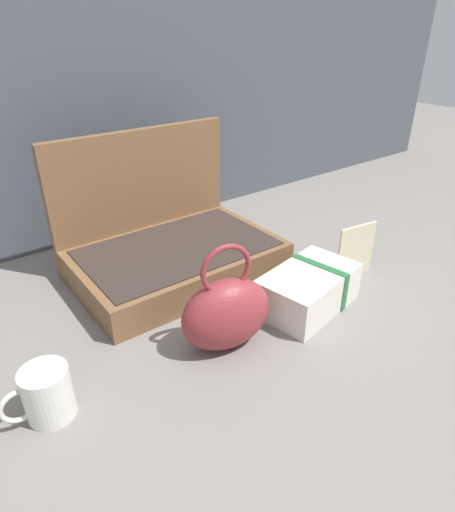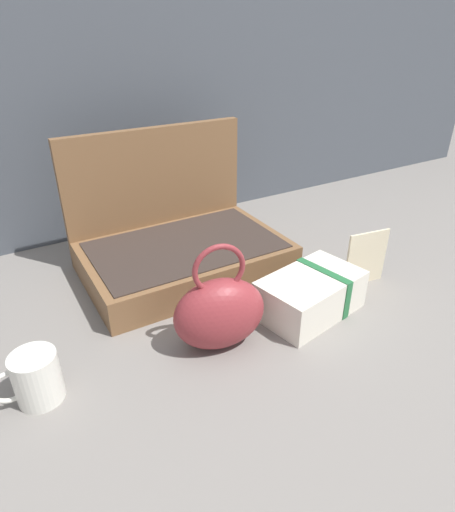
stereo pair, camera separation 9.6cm
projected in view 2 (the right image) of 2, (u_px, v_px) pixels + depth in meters
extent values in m
plane|color=slate|center=(225.00, 306.00, 1.05)|extent=(6.00, 6.00, 0.00)
cube|color=brown|center=(186.00, 259.00, 1.17)|extent=(0.52, 0.33, 0.08)
cube|color=#332823|center=(185.00, 245.00, 1.14)|extent=(0.48, 0.30, 0.00)
cube|color=brown|center=(157.00, 191.00, 1.23)|extent=(0.52, 0.02, 0.35)
ellipsoid|color=maroon|center=(220.00, 314.00, 0.89)|extent=(0.21, 0.14, 0.16)
torus|color=maroon|center=(219.00, 269.00, 0.84)|extent=(0.11, 0.03, 0.11)
cube|color=silver|center=(310.00, 295.00, 1.01)|extent=(0.26, 0.19, 0.09)
cube|color=#236638|center=(322.00, 288.00, 1.03)|extent=(0.05, 0.15, 0.10)
cylinder|color=silver|center=(37.00, 377.00, 0.77)|extent=(0.08, 0.08, 0.10)
torus|color=silver|center=(9.00, 387.00, 0.75)|extent=(0.07, 0.01, 0.07)
cube|color=beige|center=(366.00, 258.00, 1.11)|extent=(0.12, 0.02, 0.14)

